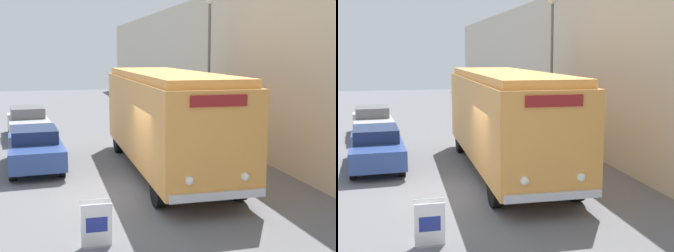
{
  "view_description": "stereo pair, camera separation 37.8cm",
  "coord_description": "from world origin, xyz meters",
  "views": [
    {
      "loc": [
        -2.19,
        -13.3,
        4.15
      ],
      "look_at": [
        1.21,
        -0.27,
        2.03
      ],
      "focal_mm": 50.0,
      "sensor_mm": 36.0,
      "label": 1
    },
    {
      "loc": [
        -1.82,
        -13.39,
        4.15
      ],
      "look_at": [
        1.21,
        -0.27,
        2.03
      ],
      "focal_mm": 50.0,
      "sensor_mm": 36.0,
      "label": 2
    }
  ],
  "objects": [
    {
      "name": "ground_plane",
      "position": [
        0.0,
        0.0,
        0.0
      ],
      "size": [
        80.0,
        80.0,
        0.0
      ],
      "primitive_type": "plane",
      "color": "slate"
    },
    {
      "name": "building_wall_right",
      "position": [
        5.89,
        10.0,
        3.5
      ],
      "size": [
        0.3,
        60.0,
        7.01
      ],
      "color": "beige",
      "rests_on": "ground_plane"
    },
    {
      "name": "vintage_bus",
      "position": [
        1.81,
        2.24,
        1.98
      ],
      "size": [
        2.64,
        10.23,
        3.5
      ],
      "color": "black",
      "rests_on": "ground_plane"
    },
    {
      "name": "sign_board",
      "position": [
        -1.26,
        -3.63,
        0.49
      ],
      "size": [
        0.66,
        0.38,
        1.01
      ],
      "color": "gray",
      "rests_on": "ground_plane"
    },
    {
      "name": "streetlamp",
      "position": [
        4.71,
        6.08,
        4.24
      ],
      "size": [
        0.36,
        0.36,
        6.55
      ],
      "color": "#595E60",
      "rests_on": "ground_plane"
    },
    {
      "name": "parked_car_near",
      "position": [
        -2.67,
        3.94,
        0.74
      ],
      "size": [
        2.13,
        4.59,
        1.46
      ],
      "rotation": [
        0.0,
        0.0,
        0.06
      ],
      "color": "black",
      "rests_on": "ground_plane"
    },
    {
      "name": "parked_car_mid",
      "position": [
        -3.13,
        10.52,
        0.77
      ],
      "size": [
        2.26,
        4.69,
        1.49
      ],
      "rotation": [
        0.0,
        0.0,
        0.1
      ],
      "color": "black",
      "rests_on": "ground_plane"
    }
  ]
}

